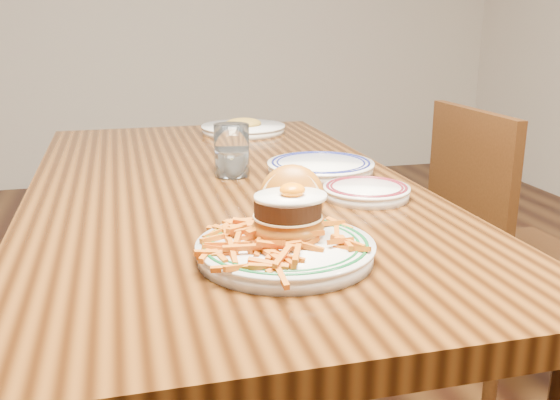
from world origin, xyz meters
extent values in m
cube|color=black|center=(0.00, 0.00, 0.72)|extent=(0.85, 1.60, 0.05)
cylinder|color=black|center=(-0.36, 0.74, 0.35)|extent=(0.07, 0.07, 0.70)
cylinder|color=black|center=(0.36, 0.74, 0.35)|extent=(0.07, 0.07, 0.70)
cube|color=#391E0C|center=(0.90, 0.14, 0.42)|extent=(0.41, 0.41, 0.04)
cube|color=#391E0C|center=(0.72, 0.14, 0.65)|extent=(0.03, 0.41, 0.44)
cylinder|color=#391E0C|center=(1.08, 0.31, 0.20)|extent=(0.04, 0.04, 0.40)
cylinder|color=#391E0C|center=(0.73, 0.31, 0.20)|extent=(0.04, 0.04, 0.40)
cylinder|color=#391E0C|center=(0.73, -0.04, 0.20)|extent=(0.04, 0.04, 0.40)
cylinder|color=white|center=(0.02, -0.49, 0.76)|extent=(0.27, 0.27, 0.02)
cylinder|color=white|center=(0.02, -0.49, 0.77)|extent=(0.28, 0.28, 0.01)
torus|color=#0D4C21|center=(0.02, -0.49, 0.78)|extent=(0.26, 0.26, 0.01)
torus|color=#0D4C21|center=(0.02, -0.49, 0.78)|extent=(0.23, 0.23, 0.01)
ellipsoid|color=#995F13|center=(0.03, -0.46, 0.79)|extent=(0.12, 0.12, 0.05)
cylinder|color=beige|center=(0.03, -0.46, 0.81)|extent=(0.11, 0.11, 0.00)
cylinder|color=black|center=(0.03, -0.46, 0.83)|extent=(0.11, 0.11, 0.03)
ellipsoid|color=white|center=(0.03, -0.46, 0.84)|extent=(0.12, 0.10, 0.01)
ellipsoid|color=orange|center=(0.04, -0.46, 0.85)|extent=(0.04, 0.04, 0.02)
ellipsoid|color=#995F13|center=(0.05, -0.39, 0.82)|extent=(0.14, 0.13, 0.12)
cylinder|color=beige|center=(0.05, -0.41, 0.82)|extent=(0.11, 0.07, 0.10)
cylinder|color=white|center=(0.27, -0.20, 0.76)|extent=(0.18, 0.18, 0.02)
cylinder|color=white|center=(0.27, -0.20, 0.77)|extent=(0.18, 0.18, 0.01)
torus|color=#57131C|center=(0.27, -0.20, 0.77)|extent=(0.17, 0.17, 0.01)
torus|color=#57131C|center=(0.27, -0.20, 0.77)|extent=(0.15, 0.15, 0.01)
cube|color=silver|center=(0.29, -0.19, 0.77)|extent=(0.10, 0.08, 0.00)
cylinder|color=white|center=(0.25, 0.04, 0.76)|extent=(0.25, 0.25, 0.02)
cylinder|color=white|center=(0.25, 0.04, 0.77)|extent=(0.26, 0.26, 0.01)
torus|color=#101453|center=(0.25, 0.04, 0.77)|extent=(0.24, 0.24, 0.01)
torus|color=#101453|center=(0.25, 0.04, 0.77)|extent=(0.22, 0.22, 0.01)
cylinder|color=white|center=(0.03, 0.06, 0.81)|extent=(0.08, 0.08, 0.12)
cylinder|color=silver|center=(0.03, 0.06, 0.78)|extent=(0.07, 0.07, 0.06)
cylinder|color=white|center=(0.17, 0.61, 0.76)|extent=(0.27, 0.27, 0.02)
cylinder|color=white|center=(0.17, 0.61, 0.77)|extent=(0.27, 0.27, 0.01)
ellipsoid|color=#A6852F|center=(0.17, 0.61, 0.78)|extent=(0.12, 0.10, 0.03)
camera|label=1|loc=(-0.22, -1.36, 1.11)|focal=40.00mm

